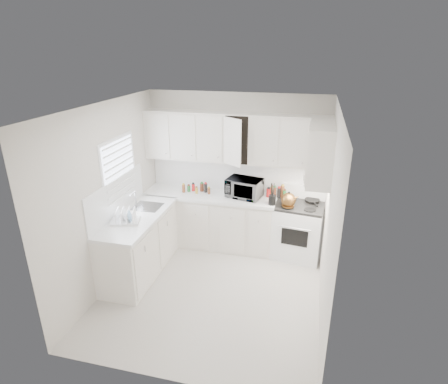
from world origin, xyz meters
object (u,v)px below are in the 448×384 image
(stove, at_px, (299,223))
(dish_rack, at_px, (125,215))
(rice_cooker, at_px, (235,189))
(tea_kettle, at_px, (289,199))
(utensil_crock, at_px, (272,194))
(microwave, at_px, (244,186))

(stove, height_order, dish_rack, stove)
(rice_cooker, bearing_deg, dish_rack, -129.73)
(rice_cooker, bearing_deg, tea_kettle, -7.84)
(stove, xyz_separation_m, utensil_crock, (-0.43, -0.16, 0.55))
(tea_kettle, distance_m, utensil_crock, 0.26)
(tea_kettle, bearing_deg, rice_cooker, 165.34)
(stove, distance_m, microwave, 1.07)
(dish_rack, bearing_deg, stove, 10.17)
(tea_kettle, relative_size, rice_cooker, 1.10)
(utensil_crock, distance_m, dish_rack, 2.24)
(rice_cooker, xyz_separation_m, utensil_crock, (0.65, -0.21, 0.06))
(rice_cooker, bearing_deg, stove, 2.61)
(tea_kettle, bearing_deg, stove, 39.65)
(utensil_crock, xyz_separation_m, dish_rack, (-1.94, -1.11, -0.08))
(tea_kettle, height_order, rice_cooker, rice_cooker)
(microwave, height_order, utensil_crock, microwave)
(tea_kettle, relative_size, utensil_crock, 0.76)
(tea_kettle, distance_m, dish_rack, 2.46)
(tea_kettle, height_order, dish_rack, tea_kettle)
(microwave, xyz_separation_m, dish_rack, (-1.45, -1.33, -0.08))
(stove, height_order, tea_kettle, tea_kettle)
(microwave, distance_m, utensil_crock, 0.53)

